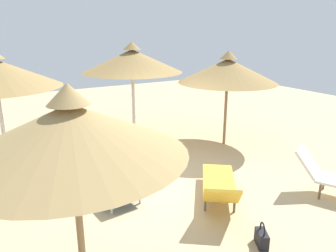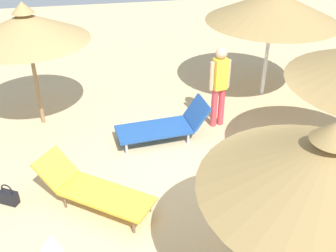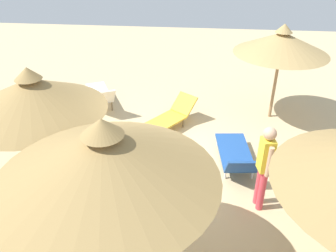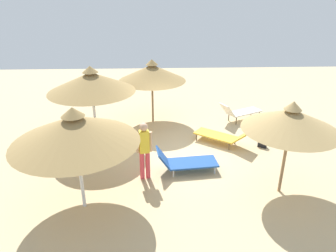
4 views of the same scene
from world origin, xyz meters
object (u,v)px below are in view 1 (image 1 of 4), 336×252
at_px(lounge_chair_far_left, 104,175).
at_px(lounge_chair_front, 219,185).
at_px(parasol_umbrella_center, 228,71).
at_px(handbag, 262,238).
at_px(person_standing_near_left, 69,130).
at_px(parasol_umbrella_far_right, 132,61).
at_px(parasol_umbrella_near_right, 71,130).

bearing_deg(lounge_chair_far_left, lounge_chair_front, -131.17).
xyz_separation_m(parasol_umbrella_center, handbag, (-3.84, 2.46, -1.94)).
xyz_separation_m(lounge_chair_front, person_standing_near_left, (2.68, 2.06, 0.68)).
bearing_deg(lounge_chair_front, parasol_umbrella_center, -41.36).
relative_size(parasol_umbrella_center, lounge_chair_front, 1.37).
bearing_deg(lounge_chair_far_left, person_standing_near_left, 16.39).
bearing_deg(person_standing_near_left, parasol_umbrella_far_right, -52.65).
relative_size(lounge_chair_far_left, person_standing_near_left, 1.08).
bearing_deg(parasol_umbrella_near_right, lounge_chair_front, -70.38).
xyz_separation_m(parasol_umbrella_far_right, lounge_chair_far_left, (-2.98, 2.00, -1.94)).
bearing_deg(parasol_umbrella_center, handbag, 147.34).
relative_size(parasol_umbrella_far_right, person_standing_near_left, 1.66).
xyz_separation_m(parasol_umbrella_near_right, lounge_chair_far_left, (2.51, -1.13, -1.81)).
height_order(lounge_chair_far_left, person_standing_near_left, person_standing_near_left).
distance_m(lounge_chair_front, person_standing_near_left, 3.45).
bearing_deg(handbag, lounge_chair_far_left, 26.65).
bearing_deg(lounge_chair_front, handbag, 168.40).
relative_size(parasol_umbrella_near_right, parasol_umbrella_far_right, 0.90).
distance_m(person_standing_near_left, handbag, 4.51).
relative_size(person_standing_near_left, handbag, 4.52).
height_order(parasol_umbrella_near_right, handbag, parasol_umbrella_near_right).
distance_m(parasol_umbrella_near_right, lounge_chair_front, 3.52).
height_order(lounge_chair_front, person_standing_near_left, person_standing_near_left).
xyz_separation_m(parasol_umbrella_far_right, handbag, (-5.83, 0.56, -2.13)).
xyz_separation_m(parasol_umbrella_near_right, parasol_umbrella_far_right, (5.49, -3.13, 0.13)).
height_order(parasol_umbrella_center, parasol_umbrella_far_right, parasol_umbrella_far_right).
relative_size(parasol_umbrella_far_right, lounge_chair_far_left, 1.54).
bearing_deg(lounge_chair_far_left, parasol_umbrella_near_right, 155.71).
bearing_deg(person_standing_near_left, parasol_umbrella_center, -92.80).
xyz_separation_m(lounge_chair_front, lounge_chair_far_left, (1.50, 1.71, -0.01)).
distance_m(parasol_umbrella_near_right, parasol_umbrella_far_right, 6.32).
distance_m(parasol_umbrella_near_right, person_standing_near_left, 3.94).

